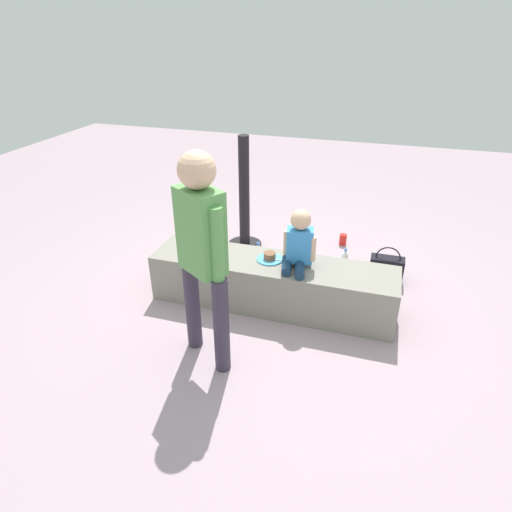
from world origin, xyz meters
TOP-DOWN VIEW (x-y plane):
  - ground_plane at (0.00, 0.00)m, footprint 12.00×12.00m
  - concrete_ledge at (0.00, 0.00)m, footprint 2.05×0.48m
  - child_seated at (0.21, -0.00)m, footprint 0.28×0.34m
  - adult_standing at (-0.27, -0.78)m, footprint 0.40×0.32m
  - cake_plate at (-0.03, 0.03)m, footprint 0.22×0.22m
  - gift_bag at (0.64, 0.42)m, footprint 0.21×0.11m
  - railing_post at (-0.57, 0.97)m, footprint 0.36×0.36m
  - water_bottle_near_gift at (0.52, 0.80)m, footprint 0.06×0.06m
  - water_bottle_far_side at (-0.32, 0.65)m, footprint 0.07×0.07m
  - party_cup_red at (0.45, 1.33)m, footprint 0.08×0.08m
  - cake_box_white at (0.20, 0.48)m, footprint 0.36×0.36m
  - handbag_black_leather at (0.92, 0.68)m, footprint 0.31×0.14m

SIDE VIEW (x-z plane):
  - ground_plane at x=0.00m, z-range 0.00..0.00m
  - party_cup_red at x=0.45m, z-range 0.00..0.12m
  - cake_box_white at x=0.20m, z-range 0.00..0.13m
  - water_bottle_near_gift at x=0.52m, z-range -0.01..0.21m
  - water_bottle_far_side at x=-0.32m, z-range -0.01..0.23m
  - handbag_black_leather at x=0.92m, z-range -0.05..0.31m
  - gift_bag at x=0.64m, z-range -0.02..0.28m
  - concrete_ledge at x=0.00m, z-range 0.00..0.42m
  - cake_plate at x=-0.03m, z-range 0.41..0.47m
  - railing_post at x=-0.57m, z-range -0.14..1.06m
  - child_seated at x=0.21m, z-range 0.39..0.87m
  - adult_standing at x=-0.27m, z-range 0.16..1.68m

